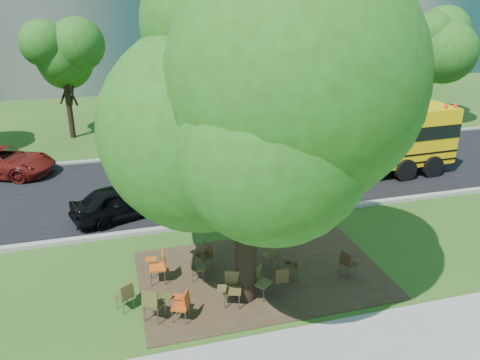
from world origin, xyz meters
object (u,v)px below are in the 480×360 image
object	(u,v)px
chair_3	(232,285)
chair_6	(293,263)
chair_5	(260,280)
chair_8	(159,264)
black_car	(124,201)
chair_7	(348,261)
chair_2	(182,303)
chair_4	(281,277)
chair_11	(273,253)
chair_10	(197,266)
chair_0	(126,294)
chair_9	(204,253)
main_tree	(247,87)
school_bus	(331,141)
chair_1	(154,302)
bg_car_red	(2,162)

from	to	relation	value
chair_3	chair_6	size ratio (longest dim) A/B	1.19
chair_5	chair_8	distance (m)	2.88
black_car	chair_7	bearing A→B (deg)	-153.00
chair_2	chair_4	xyz separation A→B (m)	(2.76, 0.45, -0.02)
chair_8	chair_11	xyz separation A→B (m)	(3.30, -0.19, -0.08)
chair_7	chair_10	xyz separation A→B (m)	(-4.23, 0.97, -0.02)
chair_8	chair_2	bearing A→B (deg)	-165.60
chair_0	chair_8	xyz separation A→B (m)	(0.97, 1.03, 0.11)
chair_6	chair_8	bearing A→B (deg)	95.29
chair_9	chair_10	bearing A→B (deg)	123.92
main_tree	chair_10	distance (m)	5.42
chair_5	chair_9	distance (m)	2.14
school_bus	chair_1	xyz separation A→B (m)	(-8.46, -7.78, -1.17)
chair_1	chair_6	bearing A→B (deg)	48.75
black_car	bg_car_red	size ratio (longest dim) A/B	0.81
chair_1	black_car	distance (m)	6.31
chair_8	chair_11	world-z (taller)	chair_8
chair_9	chair_10	world-z (taller)	chair_9
chair_2	black_car	world-z (taller)	black_car
school_bus	chair_10	size ratio (longest dim) A/B	16.27
chair_11	bg_car_red	xyz separation A→B (m)	(-9.13, 10.66, 0.14)
chair_0	chair_3	distance (m)	2.72
chair_2	chair_6	distance (m)	3.49
chair_4	chair_11	size ratio (longest dim) A/B	0.98
school_bus	main_tree	bearing A→B (deg)	-131.43
chair_2	black_car	distance (m)	6.54
chair_10	black_car	bearing A→B (deg)	-140.02
black_car	school_bus	bearing A→B (deg)	-99.65
chair_0	chair_10	distance (m)	2.16
chair_7	bg_car_red	xyz separation A→B (m)	(-11.08, 11.65, 0.15)
school_bus	chair_1	size ratio (longest dim) A/B	13.22
chair_3	chair_9	bearing A→B (deg)	-59.98
chair_6	chair_7	distance (m)	1.60
chair_10	black_car	world-z (taller)	black_car
chair_3	black_car	xyz separation A→B (m)	(-2.45, 6.14, 0.05)
school_bus	chair_0	size ratio (longest dim) A/B	15.95
chair_0	bg_car_red	world-z (taller)	bg_car_red
chair_1	chair_5	bearing A→B (deg)	41.45
school_bus	chair_11	size ratio (longest dim) A/B	15.23
main_tree	chair_0	xyz separation A→B (m)	(-3.10, 0.34, -5.17)
chair_6	school_bus	bearing A→B (deg)	-14.74
black_car	chair_0	bearing A→B (deg)	158.62
black_car	bg_car_red	world-z (taller)	bg_car_red
chair_10	bg_car_red	distance (m)	12.69
chair_1	chair_5	xyz separation A→B (m)	(2.80, 0.25, -0.02)
chair_3	chair_9	distance (m)	1.95
chair_5	chair_9	size ratio (longest dim) A/B	1.10
chair_0	chair_7	xyz separation A→B (m)	(6.22, -0.15, 0.01)
chair_0	chair_6	distance (m)	4.66
chair_3	bg_car_red	bearing A→B (deg)	-37.61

